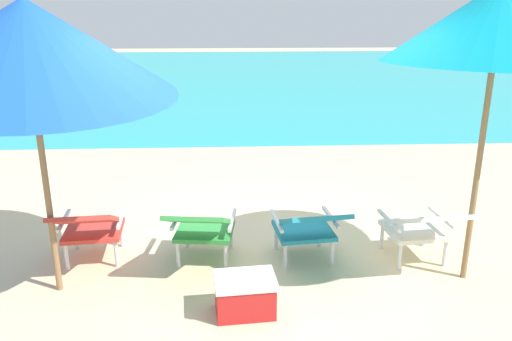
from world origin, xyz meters
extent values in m
plane|color=beige|center=(0.00, 4.00, 0.00)|extent=(40.00, 40.00, 0.00)
cube|color=#28B2B7|center=(0.00, 12.88, 0.00)|extent=(40.00, 18.00, 0.01)
cube|color=red|center=(-1.55, -0.04, 0.28)|extent=(0.56, 0.54, 0.04)
cube|color=red|center=(-1.52, -0.40, 0.55)|extent=(0.56, 0.56, 0.27)
cylinder|color=silver|center=(-1.78, 0.15, 0.13)|extent=(0.04, 0.04, 0.26)
cylinder|color=silver|center=(-1.34, 0.19, 0.13)|extent=(0.04, 0.04, 0.26)
cylinder|color=silver|center=(-1.75, -0.27, 0.13)|extent=(0.04, 0.04, 0.26)
cylinder|color=silver|center=(-1.31, -0.23, 0.13)|extent=(0.04, 0.04, 0.26)
cube|color=silver|center=(-1.80, -0.06, 0.40)|extent=(0.07, 0.50, 0.03)
cube|color=silver|center=(-1.29, -0.02, 0.40)|extent=(0.07, 0.50, 0.03)
cube|color=#338E3D|center=(-0.50, -0.09, 0.28)|extent=(0.57, 0.56, 0.04)
cube|color=#338E3D|center=(-0.54, -0.46, 0.55)|extent=(0.58, 0.57, 0.27)
cylinder|color=silver|center=(-0.69, 0.14, 0.13)|extent=(0.04, 0.04, 0.26)
cylinder|color=silver|center=(-0.26, 0.09, 0.13)|extent=(0.04, 0.04, 0.26)
cylinder|color=silver|center=(-0.74, -0.28, 0.13)|extent=(0.04, 0.04, 0.26)
cylinder|color=silver|center=(-0.31, -0.33, 0.13)|extent=(0.04, 0.04, 0.26)
cube|color=silver|center=(-0.76, -0.06, 0.40)|extent=(0.09, 0.50, 0.03)
cube|color=silver|center=(-0.24, -0.13, 0.40)|extent=(0.09, 0.50, 0.03)
cube|color=teal|center=(0.43, -0.14, 0.28)|extent=(0.57, 0.55, 0.04)
cube|color=teal|center=(0.47, -0.50, 0.55)|extent=(0.57, 0.57, 0.27)
cylinder|color=silver|center=(0.19, 0.05, 0.13)|extent=(0.04, 0.04, 0.26)
cylinder|color=silver|center=(0.62, 0.10, 0.13)|extent=(0.04, 0.04, 0.26)
cylinder|color=silver|center=(0.23, -0.37, 0.13)|extent=(0.04, 0.04, 0.26)
cylinder|color=silver|center=(0.67, -0.32, 0.13)|extent=(0.04, 0.04, 0.26)
cube|color=silver|center=(0.17, -0.17, 0.40)|extent=(0.08, 0.50, 0.03)
cube|color=silver|center=(0.69, -0.11, 0.40)|extent=(0.08, 0.50, 0.03)
cube|color=silver|center=(1.47, -0.19, 0.28)|extent=(0.56, 0.55, 0.04)
cube|color=silver|center=(1.50, -0.55, 0.55)|extent=(0.57, 0.56, 0.27)
cylinder|color=silver|center=(1.23, 0.00, 0.13)|extent=(0.04, 0.04, 0.26)
cylinder|color=silver|center=(1.67, 0.04, 0.13)|extent=(0.04, 0.04, 0.26)
cylinder|color=silver|center=(1.27, -0.42, 0.13)|extent=(0.04, 0.04, 0.26)
cylinder|color=silver|center=(1.71, -0.38, 0.13)|extent=(0.04, 0.04, 0.26)
cube|color=silver|center=(1.21, -0.21, 0.40)|extent=(0.08, 0.50, 0.03)
cube|color=silver|center=(1.73, -0.16, 0.40)|extent=(0.08, 0.50, 0.03)
cylinder|color=olive|center=(-1.72, -0.60, 0.86)|extent=(0.05, 0.05, 1.72)
cone|color=blue|center=(-1.72, -0.60, 2.02)|extent=(3.13, 3.14, 0.87)
sphere|color=#4C3823|center=(-1.72, -0.60, 2.33)|extent=(0.07, 0.07, 0.07)
cylinder|color=olive|center=(1.80, -0.58, 0.95)|extent=(0.05, 0.05, 1.90)
cone|color=#0A93AD|center=(1.80, -0.58, 2.18)|extent=(2.36, 2.37, 0.67)
cube|color=red|center=(-0.15, -1.04, 0.13)|extent=(0.48, 0.34, 0.26)
cube|color=white|center=(-0.15, -1.04, 0.29)|extent=(0.50, 0.36, 0.06)
camera|label=1|loc=(-0.25, -4.53, 2.32)|focal=36.09mm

